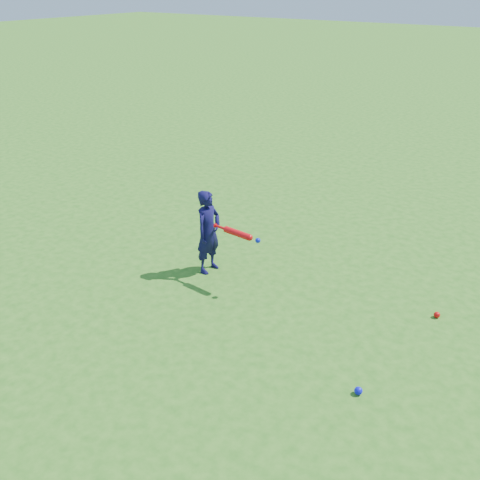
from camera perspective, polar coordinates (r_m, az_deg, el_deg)
The scene contains 5 objects.
ground at distance 6.55m, azimuth -2.10°, elevation -4.33°, with size 80.00×80.00×0.00m, color #2B6C19.
child at distance 6.54m, azimuth -3.39°, elevation 0.87°, with size 0.39×0.25×1.06m, color #110D3E.
ground_ball_red at distance 6.24m, azimuth 20.26°, elevation -7.50°, with size 0.07×0.07×0.07m, color red.
ground_ball_blue at distance 5.03m, azimuth 12.52°, elevation -15.43°, with size 0.07×0.07×0.07m, color #0D0FE9.
bat_swing at distance 6.14m, azimuth -0.06°, elevation 0.65°, with size 0.68×0.11×0.08m.
Camera 1 is at (3.39, -4.51, 3.34)m, focal length 40.00 mm.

